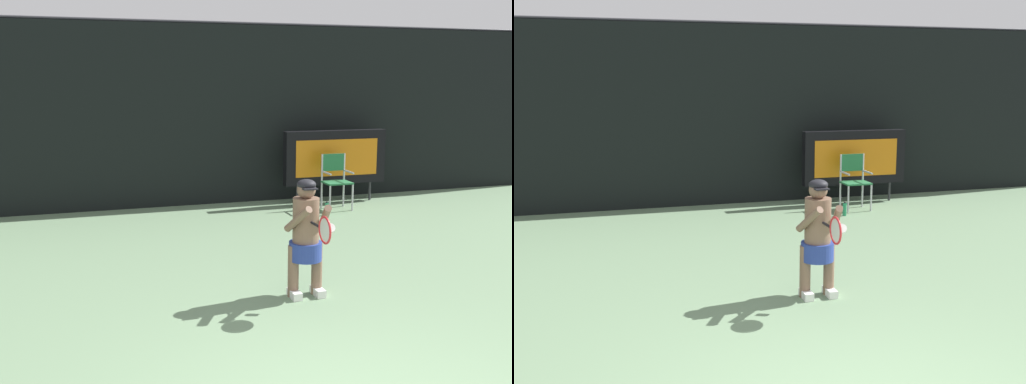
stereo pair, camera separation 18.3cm
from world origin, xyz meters
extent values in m
cube|color=black|center=(0.00, 8.50, 1.80)|extent=(18.00, 0.12, 3.60)
cylinder|color=#38383D|center=(0.00, 8.50, 3.63)|extent=(18.00, 0.05, 0.05)
cube|color=black|center=(3.20, 7.84, 0.95)|extent=(2.20, 0.20, 1.10)
cube|color=orange|center=(3.20, 7.73, 0.95)|extent=(1.80, 0.01, 0.75)
cylinder|color=#2D2D33|center=(2.38, 7.84, 0.20)|extent=(0.05, 0.05, 0.40)
cylinder|color=#2D2D33|center=(4.03, 7.84, 0.20)|extent=(0.05, 0.05, 0.40)
cylinder|color=#B7B7BC|center=(2.73, 7.01, 0.26)|extent=(0.04, 0.04, 0.52)
cylinder|color=#B7B7BC|center=(3.21, 7.01, 0.26)|extent=(0.04, 0.04, 0.52)
cylinder|color=#B7B7BC|center=(2.73, 7.41, 0.26)|extent=(0.04, 0.04, 0.52)
cylinder|color=#B7B7BC|center=(3.21, 7.41, 0.26)|extent=(0.04, 0.04, 0.52)
cube|color=#246A3C|center=(2.97, 7.21, 0.54)|extent=(0.52, 0.44, 0.03)
cylinder|color=#B7B7BC|center=(2.73, 7.41, 0.80)|extent=(0.04, 0.04, 0.56)
cylinder|color=#B7B7BC|center=(3.21, 7.41, 0.80)|extent=(0.04, 0.04, 0.56)
cube|color=#246A3C|center=(2.97, 7.41, 0.91)|extent=(0.48, 0.02, 0.34)
cylinder|color=#B7B7BC|center=(2.73, 7.21, 0.74)|extent=(0.04, 0.44, 0.04)
cylinder|color=#B7B7BC|center=(3.21, 7.21, 0.74)|extent=(0.04, 0.44, 0.04)
cylinder|color=#228655|center=(2.56, 6.77, 0.12)|extent=(0.07, 0.07, 0.24)
cylinder|color=black|center=(2.56, 6.77, 0.25)|extent=(0.03, 0.03, 0.03)
cube|color=white|center=(0.44, 2.93, 0.04)|extent=(0.11, 0.26, 0.09)
cube|color=white|center=(0.74, 2.93, 0.04)|extent=(0.11, 0.26, 0.09)
cylinder|color=brown|center=(0.44, 2.98, 0.31)|extent=(0.13, 0.13, 0.63)
cylinder|color=brown|center=(0.74, 2.98, 0.31)|extent=(0.13, 0.13, 0.63)
cylinder|color=navy|center=(0.59, 2.98, 0.55)|extent=(0.39, 0.39, 0.22)
cylinder|color=brown|center=(0.59, 2.98, 0.91)|extent=(0.31, 0.31, 0.56)
sphere|color=brown|center=(0.59, 2.98, 1.29)|extent=(0.22, 0.22, 0.22)
ellipsoid|color=black|center=(0.59, 2.98, 1.35)|extent=(0.22, 0.22, 0.12)
cube|color=black|center=(0.59, 2.88, 1.31)|extent=(0.17, 0.12, 0.02)
cylinder|color=brown|center=(0.43, 2.81, 0.98)|extent=(0.20, 0.47, 0.38)
cylinder|color=brown|center=(0.76, 2.81, 0.98)|extent=(0.20, 0.47, 0.38)
cylinder|color=white|center=(0.78, 2.69, 0.88)|extent=(0.13, 0.13, 0.12)
cylinder|color=black|center=(0.60, 2.76, 0.93)|extent=(0.03, 0.28, 0.03)
torus|color=red|center=(0.60, 2.45, 0.93)|extent=(0.02, 0.31, 0.31)
ellipsoid|color=silver|center=(0.60, 2.45, 0.93)|extent=(0.01, 0.26, 0.26)
camera|label=1|loc=(-1.98, -3.31, 2.56)|focal=41.82mm
camera|label=2|loc=(-1.81, -3.36, 2.56)|focal=41.82mm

